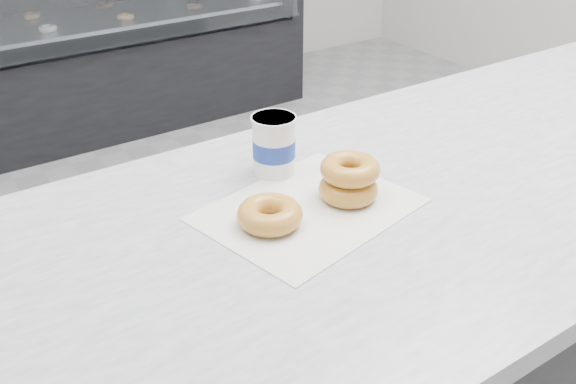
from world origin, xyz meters
name	(u,v)px	position (x,y,z in m)	size (l,w,h in m)	color
ground	(314,331)	(0.00, 0.00, 0.00)	(5.00, 5.00, 0.00)	gray
counter	(472,328)	(0.00, -0.60, 0.45)	(3.06, 0.76, 0.90)	#333335
display_case	(80,37)	(0.00, 2.12, 0.49)	(2.40, 0.74, 1.25)	black
wax_paper	(309,209)	(-0.44, -0.56, 0.90)	(0.34, 0.26, 0.00)	silver
donut_single	(270,214)	(-0.52, -0.56, 0.92)	(0.11, 0.11, 0.04)	gold
donut_stack	(349,179)	(-0.37, -0.56, 0.94)	(0.13, 0.13, 0.07)	gold
coffee_cup	(274,145)	(-0.42, -0.41, 0.96)	(0.08, 0.08, 0.11)	white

